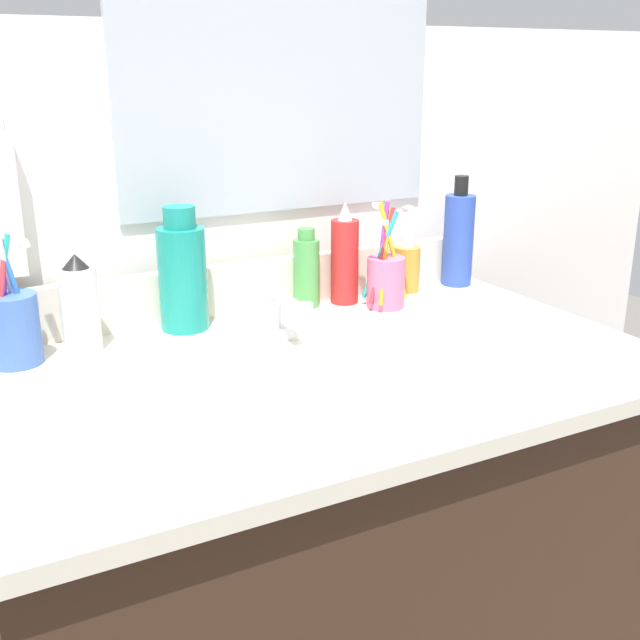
{
  "coord_description": "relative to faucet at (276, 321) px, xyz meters",
  "views": [
    {
      "loc": [
        -0.51,
        -0.94,
        1.23
      ],
      "look_at": [
        -0.0,
        0.0,
        0.88
      ],
      "focal_mm": 43.48,
      "sensor_mm": 36.0,
      "label": 1
    }
  ],
  "objects": [
    {
      "name": "mirror_panel",
      "position": [
        0.11,
        0.19,
        0.42
      ],
      "size": [
        0.6,
        0.01,
        0.56
      ],
      "primitive_type": "cube",
      "color": "#B2BCC6"
    },
    {
      "name": "bottle_lotion_white",
      "position": [
        -0.29,
        0.08,
        0.04
      ],
      "size": [
        0.06,
        0.06,
        0.15
      ],
      "color": "white",
      "rests_on": "countertop"
    },
    {
      "name": "faucet",
      "position": [
        0.0,
        0.0,
        0.0
      ],
      "size": [
        0.16,
        0.1,
        0.08
      ],
      "color": "silver",
      "rests_on": "countertop"
    },
    {
      "name": "countertop",
      "position": [
        0.01,
        -0.14,
        -0.04
      ],
      "size": [
        1.02,
        0.62,
        0.03
      ],
      "primitive_type": "cube",
      "color": "beige",
      "rests_on": "vanity_cabinet"
    },
    {
      "name": "back_wall",
      "position": [
        0.01,
        0.22,
        -0.19
      ],
      "size": [
        2.12,
        0.04,
        1.3
      ],
      "primitive_type": "cube",
      "color": "white",
      "rests_on": "ground_plane"
    },
    {
      "name": "cup_blue_plastic",
      "position": [
        -0.39,
        0.08,
        0.03
      ],
      "size": [
        0.08,
        0.08,
        0.2
      ],
      "color": "#3F66B7",
      "rests_on": "countertop"
    },
    {
      "name": "bottle_toner_green",
      "position": [
        0.12,
        0.13,
        0.04
      ],
      "size": [
        0.05,
        0.05,
        0.14
      ],
      "color": "#4C9E4C",
      "rests_on": "countertop"
    },
    {
      "name": "bottle_shampoo_blue",
      "position": [
        0.46,
        0.12,
        0.07
      ],
      "size": [
        0.06,
        0.06,
        0.22
      ],
      "color": "#2D4CB2",
      "rests_on": "countertop"
    },
    {
      "name": "bottle_mouthwash_teal",
      "position": [
        -0.12,
        0.11,
        0.07
      ],
      "size": [
        0.08,
        0.08,
        0.21
      ],
      "color": "teal",
      "rests_on": "countertop"
    },
    {
      "name": "bottle_oil_amber",
      "position": [
        0.34,
        0.12,
        0.02
      ],
      "size": [
        0.05,
        0.05,
        0.11
      ],
      "color": "gold",
      "rests_on": "countertop"
    },
    {
      "name": "bottle_spray_red",
      "position": [
        0.19,
        0.12,
        0.05
      ],
      "size": [
        0.05,
        0.05,
        0.19
      ],
      "color": "red",
      "rests_on": "countertop"
    },
    {
      "name": "sink_basin",
      "position": [
        -0.0,
        -0.19,
        -0.06
      ],
      "size": [
        0.38,
        0.38,
        0.11
      ],
      "color": "white",
      "rests_on": "countertop"
    },
    {
      "name": "vanity_cabinet",
      "position": [
        0.01,
        -0.14,
        -0.44
      ],
      "size": [
        0.98,
        0.57,
        0.78
      ],
      "primitive_type": "cube",
      "color": "#382316",
      "rests_on": "ground_plane"
    },
    {
      "name": "cup_pink",
      "position": [
        0.25,
        0.06,
        0.03
      ],
      "size": [
        0.09,
        0.08,
        0.19
      ],
      "color": "#D16693",
      "rests_on": "countertop"
    },
    {
      "name": "backsplash",
      "position": [
        0.01,
        0.15,
        0.02
      ],
      "size": [
        1.02,
        0.02,
        0.09
      ],
      "primitive_type": "cube",
      "color": "beige",
      "rests_on": "countertop"
    }
  ]
}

